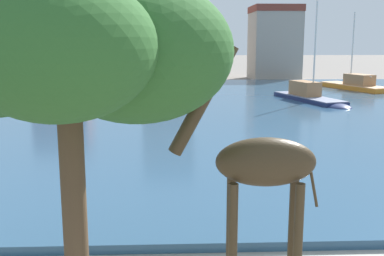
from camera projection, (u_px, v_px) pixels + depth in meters
name	position (u px, v px, depth m)	size (l,w,h in m)	color
harbor_water	(166.00, 109.00, 31.44)	(81.49, 43.31, 0.34)	#2D5170
giraffe_statue	(257.00, 167.00, 8.19)	(2.88, 0.75, 5.02)	#42331E
sailboat_orange	(350.00, 86.00, 42.87)	(4.70, 8.93, 7.32)	orange
sailboat_teal	(92.00, 88.00, 43.66)	(3.10, 9.09, 8.83)	teal
sailboat_navy	(312.00, 98.00, 34.14)	(4.00, 8.71, 7.58)	navy
shade_tree	(63.00, 45.00, 7.04)	(5.42, 4.81, 6.05)	brown
townhouse_end_terrace	(61.00, 41.00, 56.09)	(6.67, 5.81, 9.51)	#8E5142
townhouse_corner_house	(168.00, 29.00, 54.51)	(6.12, 5.70, 12.20)	tan
townhouse_narrow_midrow	(274.00, 43.00, 57.11)	(5.77, 6.56, 8.97)	gray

